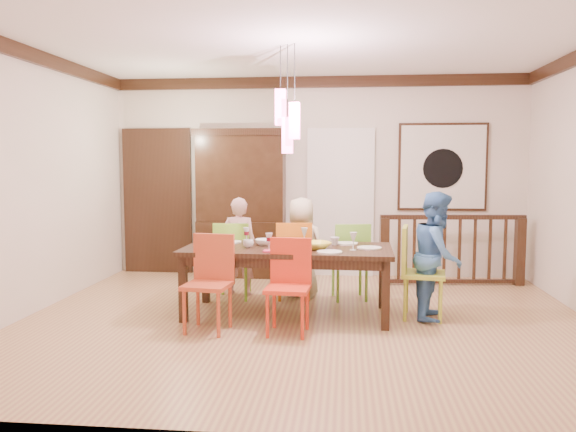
# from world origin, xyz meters

# --- Properties ---
(floor) EXTENTS (6.00, 6.00, 0.00)m
(floor) POSITION_xyz_m (0.00, 0.00, 0.00)
(floor) COLOR #A87251
(floor) RESTS_ON ground
(ceiling) EXTENTS (6.00, 6.00, 0.00)m
(ceiling) POSITION_xyz_m (0.00, 0.00, 2.90)
(ceiling) COLOR white
(ceiling) RESTS_ON wall_back
(wall_back) EXTENTS (6.00, 0.00, 6.00)m
(wall_back) POSITION_xyz_m (0.00, 2.50, 1.45)
(wall_back) COLOR beige
(wall_back) RESTS_ON floor
(wall_left) EXTENTS (0.00, 5.00, 5.00)m
(wall_left) POSITION_xyz_m (-3.00, 0.00, 1.45)
(wall_left) COLOR beige
(wall_left) RESTS_ON floor
(crown_molding) EXTENTS (6.00, 5.00, 0.16)m
(crown_molding) POSITION_xyz_m (0.00, 0.00, 2.82)
(crown_molding) COLOR black
(crown_molding) RESTS_ON wall_back
(panel_door) EXTENTS (1.04, 0.07, 2.24)m
(panel_door) POSITION_xyz_m (-2.40, 2.45, 1.05)
(panel_door) COLOR black
(panel_door) RESTS_ON wall_back
(white_doorway) EXTENTS (0.97, 0.05, 2.22)m
(white_doorway) POSITION_xyz_m (0.35, 2.46, 1.05)
(white_doorway) COLOR silver
(white_doorway) RESTS_ON wall_back
(painting) EXTENTS (1.25, 0.06, 1.25)m
(painting) POSITION_xyz_m (1.80, 2.46, 1.60)
(painting) COLOR black
(painting) RESTS_ON wall_back
(pendant_cluster) EXTENTS (0.27, 0.21, 1.14)m
(pendant_cluster) POSITION_xyz_m (-0.20, 0.23, 2.11)
(pendant_cluster) COLOR #EC4785
(pendant_cluster) RESTS_ON ceiling
(dining_table) EXTENTS (2.27, 1.08, 0.75)m
(dining_table) POSITION_xyz_m (-0.20, 0.23, 0.67)
(dining_table) COLOR black
(dining_table) RESTS_ON floor
(chair_far_left) EXTENTS (0.44, 0.44, 0.94)m
(chair_far_left) POSITION_xyz_m (-0.93, 0.92, 0.54)
(chair_far_left) COLOR #82CA35
(chair_far_left) RESTS_ON floor
(chair_far_mid) EXTENTS (0.48, 0.48, 0.95)m
(chair_far_mid) POSITION_xyz_m (-0.20, 1.00, 0.54)
(chair_far_mid) COLOR #C26011
(chair_far_mid) RESTS_ON floor
(chair_far_right) EXTENTS (0.50, 0.50, 0.94)m
(chair_far_right) POSITION_xyz_m (0.48, 1.02, 0.54)
(chair_far_right) COLOR #6FB636
(chair_far_right) RESTS_ON floor
(chair_near_left) EXTENTS (0.48, 0.48, 0.95)m
(chair_near_left) POSITION_xyz_m (-0.92, -0.45, 0.54)
(chair_near_left) COLOR #B94526
(chair_near_left) RESTS_ON floor
(chair_near_mid) EXTENTS (0.44, 0.44, 0.92)m
(chair_near_mid) POSITION_xyz_m (-0.12, -0.45, 0.53)
(chair_near_mid) COLOR red
(chair_near_mid) RESTS_ON floor
(chair_end_right) EXTENTS (0.51, 0.51, 0.98)m
(chair_end_right) POSITION_xyz_m (1.26, 0.25, 0.56)
(chair_end_right) COLOR #B5C333
(chair_end_right) RESTS_ON floor
(china_hutch) EXTENTS (1.35, 0.46, 2.14)m
(china_hutch) POSITION_xyz_m (-1.09, 2.30, 1.08)
(china_hutch) COLOR black
(china_hutch) RESTS_ON floor
(balustrade) EXTENTS (1.97, 0.26, 0.96)m
(balustrade) POSITION_xyz_m (1.87, 1.95, 0.50)
(balustrade) COLOR black
(balustrade) RESTS_ON floor
(person_far_left) EXTENTS (0.46, 0.31, 1.23)m
(person_far_left) POSITION_xyz_m (-0.90, 1.11, 0.62)
(person_far_left) COLOR beige
(person_far_left) RESTS_ON floor
(person_far_mid) EXTENTS (0.69, 0.54, 1.24)m
(person_far_mid) POSITION_xyz_m (-0.11, 1.08, 0.62)
(person_far_mid) COLOR beige
(person_far_mid) RESTS_ON floor
(person_end_right) EXTENTS (0.67, 0.77, 1.36)m
(person_end_right) POSITION_xyz_m (1.40, 0.26, 0.68)
(person_end_right) COLOR #447BC0
(person_end_right) RESTS_ON floor
(serving_bowl) EXTENTS (0.41, 0.41, 0.08)m
(serving_bowl) POSITION_xyz_m (0.11, 0.12, 0.79)
(serving_bowl) COLOR gold
(serving_bowl) RESTS_ON dining_table
(small_bowl) EXTENTS (0.26, 0.26, 0.07)m
(small_bowl) POSITION_xyz_m (-0.46, 0.33, 0.78)
(small_bowl) COLOR white
(small_bowl) RESTS_ON dining_table
(cup_left) EXTENTS (0.14, 0.14, 0.09)m
(cup_left) POSITION_xyz_m (-0.61, 0.13, 0.79)
(cup_left) COLOR silver
(cup_left) RESTS_ON dining_table
(cup_right) EXTENTS (0.13, 0.13, 0.09)m
(cup_right) POSITION_xyz_m (0.31, 0.41, 0.80)
(cup_right) COLOR silver
(cup_right) RESTS_ON dining_table
(plate_far_left) EXTENTS (0.26, 0.26, 0.01)m
(plate_far_left) POSITION_xyz_m (-0.89, 0.49, 0.76)
(plate_far_left) COLOR white
(plate_far_left) RESTS_ON dining_table
(plate_far_mid) EXTENTS (0.26, 0.26, 0.01)m
(plate_far_mid) POSITION_xyz_m (-0.24, 0.58, 0.76)
(plate_far_mid) COLOR white
(plate_far_mid) RESTS_ON dining_table
(plate_far_right) EXTENTS (0.26, 0.26, 0.01)m
(plate_far_right) POSITION_xyz_m (0.44, 0.52, 0.76)
(plate_far_right) COLOR white
(plate_far_right) RESTS_ON dining_table
(plate_near_left) EXTENTS (0.26, 0.26, 0.01)m
(plate_near_left) POSITION_xyz_m (-0.93, -0.09, 0.76)
(plate_near_left) COLOR white
(plate_near_left) RESTS_ON dining_table
(plate_near_mid) EXTENTS (0.26, 0.26, 0.01)m
(plate_near_mid) POSITION_xyz_m (0.27, -0.11, 0.76)
(plate_near_mid) COLOR white
(plate_near_mid) RESTS_ON dining_table
(plate_end_right) EXTENTS (0.26, 0.26, 0.01)m
(plate_end_right) POSITION_xyz_m (0.68, 0.21, 0.76)
(plate_end_right) COLOR white
(plate_end_right) RESTS_ON dining_table
(wine_glass_a) EXTENTS (0.08, 0.08, 0.19)m
(wine_glass_a) POSITION_xyz_m (-0.68, 0.38, 0.84)
(wine_glass_a) COLOR #590C19
(wine_glass_a) RESTS_ON dining_table
(wine_glass_b) EXTENTS (0.08, 0.08, 0.19)m
(wine_glass_b) POSITION_xyz_m (-0.03, 0.42, 0.84)
(wine_glass_b) COLOR silver
(wine_glass_b) RESTS_ON dining_table
(wine_glass_c) EXTENTS (0.08, 0.08, 0.19)m
(wine_glass_c) POSITION_xyz_m (-0.36, -0.08, 0.84)
(wine_glass_c) COLOR #590C19
(wine_glass_c) RESTS_ON dining_table
(wine_glass_d) EXTENTS (0.08, 0.08, 0.19)m
(wine_glass_d) POSITION_xyz_m (0.51, 0.07, 0.84)
(wine_glass_d) COLOR silver
(wine_glass_d) RESTS_ON dining_table
(napkin) EXTENTS (0.18, 0.14, 0.01)m
(napkin) POSITION_xyz_m (-0.32, -0.11, 0.76)
(napkin) COLOR #D83359
(napkin) RESTS_ON dining_table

